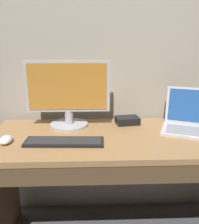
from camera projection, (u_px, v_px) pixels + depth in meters
back_wall at (117, 24)px, 1.54m from camera, size 4.43×0.04×2.74m
desk at (121, 169)px, 1.41m from camera, size 1.51×0.61×0.75m
laptop_silver at (191, 122)px, 1.44m from camera, size 0.41×0.39×0.24m
external_monitor at (68, 95)px, 1.45m from camera, size 0.51×0.24×0.41m
wired_keyboard at (64, 142)px, 1.26m from camera, size 0.42×0.14×0.02m
computer_mouse at (6, 140)px, 1.26m from camera, size 0.08×0.11×0.04m
external_drive_box at (127, 120)px, 1.55m from camera, size 0.16×0.12×0.05m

